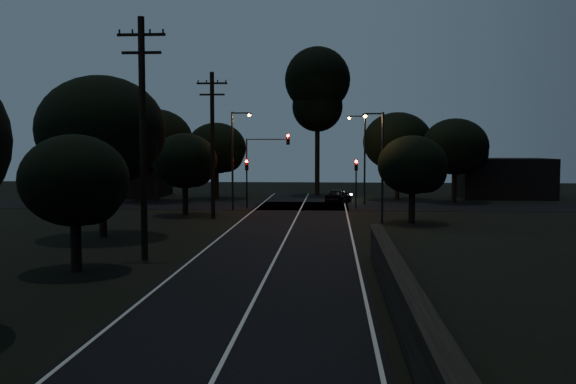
{
  "coord_description": "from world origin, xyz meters",
  "views": [
    {
      "loc": [
        2.6,
        -13.7,
        5.15
      ],
      "look_at": [
        0.0,
        24.0,
        2.5
      ],
      "focal_mm": 40.0,
      "sensor_mm": 36.0,
      "label": 1
    }
  ],
  "objects": [
    {
      "name": "tree_far_nw",
      "position": [
        -8.79,
        49.88,
        4.92
      ],
      "size": [
        6.0,
        6.0,
        7.6
      ],
      "color": "black",
      "rests_on": "ground"
    },
    {
      "name": "utility_pole_mid",
      "position": [
        -6.0,
        15.0,
        5.74
      ],
      "size": [
        2.2,
        0.3,
        11.0
      ],
      "color": "black",
      "rests_on": "ground"
    },
    {
      "name": "tree_far_ne",
      "position": [
        9.24,
        49.86,
        5.55
      ],
      "size": [
        6.78,
        6.78,
        8.57
      ],
      "color": "black",
      "rests_on": "ground"
    },
    {
      "name": "tree_left_d",
      "position": [
        -8.33,
        33.9,
        4.02
      ],
      "size": [
        4.89,
        4.89,
        6.2
      ],
      "color": "black",
      "rests_on": "ground"
    },
    {
      "name": "tall_pine",
      "position": [
        1.0,
        55.0,
        11.38
      ],
      "size": [
        6.94,
        6.94,
        15.77
      ],
      "color": "black",
      "rests_on": "ground"
    },
    {
      "name": "streetlight_c",
      "position": [
        5.83,
        30.0,
        4.35
      ],
      "size": [
        1.46,
        0.26,
        7.5
      ],
      "color": "black",
      "rests_on": "ground"
    },
    {
      "name": "streetlight_b",
      "position": [
        5.31,
        44.0,
        4.64
      ],
      "size": [
        1.66,
        0.26,
        8.0
      ],
      "color": "black",
      "rests_on": "ground"
    },
    {
      "name": "tree_left_b",
      "position": [
        -7.84,
        11.91,
        3.68
      ],
      "size": [
        4.47,
        4.47,
        5.69
      ],
      "color": "black",
      "rests_on": "ground"
    },
    {
      "name": "tree_far_w",
      "position": [
        -13.76,
        45.86,
        5.67
      ],
      "size": [
        6.84,
        6.84,
        8.73
      ],
      "color": "black",
      "rests_on": "ground"
    },
    {
      "name": "tree_right_a",
      "position": [
        8.17,
        29.91,
        3.86
      ],
      "size": [
        4.68,
        4.68,
        5.95
      ],
      "color": "black",
      "rests_on": "ground"
    },
    {
      "name": "signal_left",
      "position": [
        -4.6,
        39.99,
        2.84
      ],
      "size": [
        0.28,
        0.35,
        4.1
      ],
      "color": "black",
      "rests_on": "ground"
    },
    {
      "name": "building_right",
      "position": [
        20.0,
        53.0,
        2.0
      ],
      "size": [
        9.0,
        7.0,
        4.0
      ],
      "primitive_type": "cube",
      "color": "black",
      "rests_on": "ground"
    },
    {
      "name": "building_left",
      "position": [
        -20.0,
        52.0,
        2.2
      ],
      "size": [
        10.0,
        8.0,
        4.4
      ],
      "primitive_type": "cube",
      "color": "black",
      "rests_on": "ground"
    },
    {
      "name": "road_surface",
      "position": [
        0.0,
        31.12,
        0.01
      ],
      "size": [
        60.0,
        70.0,
        0.03
      ],
      "color": "black",
      "rests_on": "ground"
    },
    {
      "name": "tree_far_e",
      "position": [
        14.22,
        46.88,
        5.07
      ],
      "size": [
        6.17,
        6.17,
        7.82
      ],
      "color": "black",
      "rests_on": "ground"
    },
    {
      "name": "signal_right",
      "position": [
        4.6,
        39.99,
        2.84
      ],
      "size": [
        0.28,
        0.35,
        4.1
      ],
      "color": "black",
      "rests_on": "ground"
    },
    {
      "name": "car",
      "position": [
        3.2,
        45.47,
        0.66
      ],
      "size": [
        2.8,
        4.19,
        1.32
      ],
      "primitive_type": "imported",
      "rotation": [
        0.0,
        0.0,
        2.79
      ],
      "color": "black",
      "rests_on": "ground"
    },
    {
      "name": "tree_left_c",
      "position": [
        -10.24,
        21.85,
        5.95
      ],
      "size": [
        7.28,
        7.28,
        9.2
      ],
      "color": "black",
      "rests_on": "ground"
    },
    {
      "name": "streetlight_a",
      "position": [
        -5.31,
        38.0,
        4.64
      ],
      "size": [
        1.66,
        0.26,
        8.0
      ],
      "color": "black",
      "rests_on": "ground"
    },
    {
      "name": "utility_pole_far",
      "position": [
        -6.0,
        32.0,
        5.48
      ],
      "size": [
        2.2,
        0.3,
        10.5
      ],
      "color": "black",
      "rests_on": "ground"
    },
    {
      "name": "ground",
      "position": [
        0.0,
        0.0,
        0.0
      ],
      "size": [
        160.0,
        160.0,
        0.0
      ],
      "primitive_type": "plane",
      "color": "black"
    },
    {
      "name": "retaining_wall",
      "position": [
        7.74,
        3.0,
        0.62
      ],
      "size": [
        6.93,
        26.0,
        1.6
      ],
      "color": "black",
      "rests_on": "ground"
    },
    {
      "name": "signal_mast",
      "position": [
        -2.91,
        39.99,
        4.34
      ],
      "size": [
        3.7,
        0.35,
        6.25
      ],
      "color": "black",
      "rests_on": "ground"
    }
  ]
}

